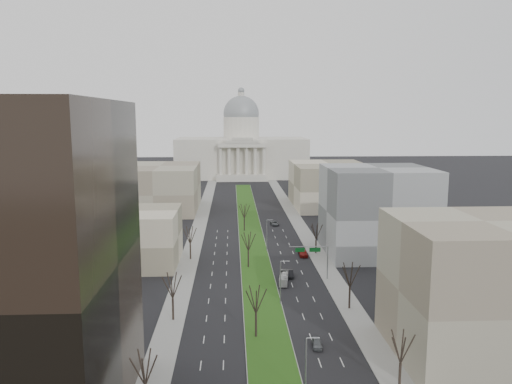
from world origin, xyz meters
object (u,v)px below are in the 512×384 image
object	(u,v)px
car_black	(290,273)
car_grey_far	(274,223)
car_red	(303,253)
box_van	(284,278)
car_grey_near	(317,343)

from	to	relation	value
car_black	car_grey_far	size ratio (longest dim) A/B	0.97
car_red	box_van	world-z (taller)	box_van
car_black	box_van	xyz separation A→B (m)	(-1.85, -4.34, 0.32)
car_grey_near	car_grey_far	bearing A→B (deg)	93.55
car_grey_near	box_van	size ratio (longest dim) A/B	0.51
car_black	box_van	world-z (taller)	box_van
car_black	car_grey_far	distance (m)	56.31
car_grey_near	box_van	distance (m)	32.37
car_grey_far	box_van	bearing A→B (deg)	-101.06
car_grey_far	box_van	distance (m)	60.71
car_grey_near	car_black	distance (m)	36.63
car_black	box_van	distance (m)	4.72
car_red	box_van	xyz separation A→B (m)	(-7.57, -21.76, 0.30)
box_van	car_grey_far	bearing A→B (deg)	95.35
car_black	car_red	world-z (taller)	car_red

